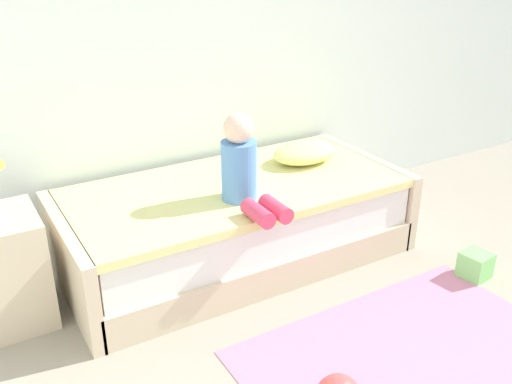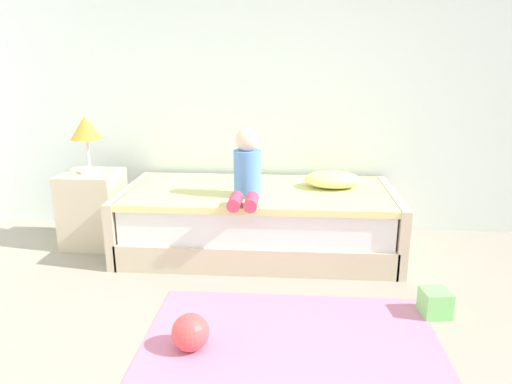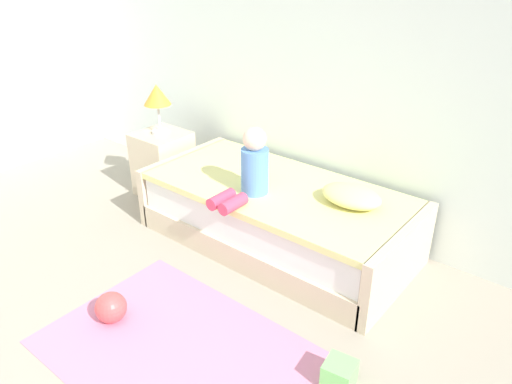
{
  "view_description": "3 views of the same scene",
  "coord_description": "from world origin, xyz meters",
  "px_view_note": "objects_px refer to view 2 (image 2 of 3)",
  "views": [
    {
      "loc": [
        -1.97,
        -0.78,
        1.88
      ],
      "look_at": [
        -0.48,
        1.75,
        0.55
      ],
      "focal_mm": 40.2,
      "sensor_mm": 36.0,
      "label": 1
    },
    {
      "loc": [
        -0.24,
        -1.52,
        1.48
      ],
      "look_at": [
        -0.48,
        1.75,
        0.55
      ],
      "focal_mm": 33.17,
      "sensor_mm": 36.0,
      "label": 2
    },
    {
      "loc": [
        1.47,
        -0.66,
        2.13
      ],
      "look_at": [
        -0.48,
        1.75,
        0.55
      ],
      "focal_mm": 34.17,
      "sensor_mm": 36.0,
      "label": 3
    }
  ],
  "objects_px": {
    "toy_ball": "(190,332)",
    "toy_block": "(435,303)",
    "table_lamp": "(86,131)",
    "bed": "(258,220)",
    "nightstand": "(93,209)",
    "child_figure": "(247,170)",
    "pillow": "(332,180)"
  },
  "relations": [
    {
      "from": "bed",
      "to": "nightstand",
      "type": "xyz_separation_m",
      "value": [
        -1.35,
        0.04,
        0.05
      ]
    },
    {
      "from": "table_lamp",
      "to": "child_figure",
      "type": "xyz_separation_m",
      "value": [
        1.28,
        -0.27,
        -0.23
      ]
    },
    {
      "from": "bed",
      "to": "table_lamp",
      "type": "height_order",
      "value": "table_lamp"
    },
    {
      "from": "pillow",
      "to": "toy_ball",
      "type": "bearing_deg",
      "value": -119.46
    },
    {
      "from": "nightstand",
      "to": "toy_block",
      "type": "distance_m",
      "value": 2.66
    },
    {
      "from": "toy_ball",
      "to": "pillow",
      "type": "bearing_deg",
      "value": 60.54
    },
    {
      "from": "nightstand",
      "to": "table_lamp",
      "type": "bearing_deg",
      "value": 0.0
    },
    {
      "from": "pillow",
      "to": "child_figure",
      "type": "bearing_deg",
      "value": -152.93
    },
    {
      "from": "toy_ball",
      "to": "toy_block",
      "type": "relative_size",
      "value": 1.25
    },
    {
      "from": "bed",
      "to": "child_figure",
      "type": "height_order",
      "value": "child_figure"
    },
    {
      "from": "table_lamp",
      "to": "toy_block",
      "type": "height_order",
      "value": "table_lamp"
    },
    {
      "from": "bed",
      "to": "toy_ball",
      "type": "xyz_separation_m",
      "value": [
        -0.26,
        -1.38,
        -0.15
      ]
    },
    {
      "from": "bed",
      "to": "table_lamp",
      "type": "distance_m",
      "value": 1.52
    },
    {
      "from": "toy_ball",
      "to": "nightstand",
      "type": "bearing_deg",
      "value": 127.65
    },
    {
      "from": "nightstand",
      "to": "toy_block",
      "type": "height_order",
      "value": "nightstand"
    },
    {
      "from": "child_figure",
      "to": "toy_block",
      "type": "distance_m",
      "value": 1.51
    },
    {
      "from": "child_figure",
      "to": "toy_block",
      "type": "bearing_deg",
      "value": -30.37
    },
    {
      "from": "nightstand",
      "to": "pillow",
      "type": "xyz_separation_m",
      "value": [
        1.92,
        0.06,
        0.26
      ]
    },
    {
      "from": "child_figure",
      "to": "bed",
      "type": "bearing_deg",
      "value": 73.23
    },
    {
      "from": "pillow",
      "to": "toy_ball",
      "type": "height_order",
      "value": "pillow"
    },
    {
      "from": "toy_ball",
      "to": "bed",
      "type": "bearing_deg",
      "value": 79.31
    },
    {
      "from": "bed",
      "to": "toy_block",
      "type": "xyz_separation_m",
      "value": [
        1.12,
        -0.92,
        -0.17
      ]
    },
    {
      "from": "toy_block",
      "to": "bed",
      "type": "bearing_deg",
      "value": 140.44
    },
    {
      "from": "bed",
      "to": "nightstand",
      "type": "height_order",
      "value": "nightstand"
    },
    {
      "from": "table_lamp",
      "to": "toy_block",
      "type": "xyz_separation_m",
      "value": [
        2.47,
        -0.96,
        -0.86
      ]
    },
    {
      "from": "pillow",
      "to": "table_lamp",
      "type": "bearing_deg",
      "value": -178.15
    },
    {
      "from": "nightstand",
      "to": "toy_block",
      "type": "bearing_deg",
      "value": -21.29
    },
    {
      "from": "toy_block",
      "to": "nightstand",
      "type": "bearing_deg",
      "value": 158.71
    },
    {
      "from": "bed",
      "to": "toy_ball",
      "type": "relative_size",
      "value": 10.63
    },
    {
      "from": "table_lamp",
      "to": "toy_ball",
      "type": "height_order",
      "value": "table_lamp"
    },
    {
      "from": "bed",
      "to": "pillow",
      "type": "distance_m",
      "value": 0.66
    },
    {
      "from": "table_lamp",
      "to": "toy_ball",
      "type": "bearing_deg",
      "value": -52.35
    }
  ]
}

